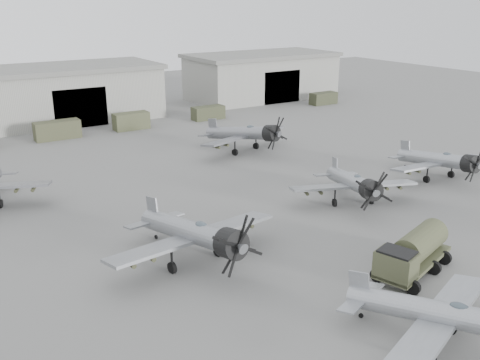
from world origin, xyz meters
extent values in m
plane|color=slate|center=(0.00, 0.00, 0.00)|extent=(220.00, 220.00, 0.00)
cube|color=#98988E|center=(0.00, 62.00, 4.00)|extent=(28.00, 14.00, 8.00)
cube|color=slate|center=(0.00, 62.00, 8.35)|extent=(29.00, 14.80, 0.70)
cube|color=black|center=(0.00, 55.20, 3.00)|extent=(8.12, 0.40, 6.00)
cube|color=#98988E|center=(38.00, 62.00, 4.00)|extent=(28.00, 14.00, 8.00)
cube|color=slate|center=(38.00, 62.00, 8.35)|extent=(29.00, 14.80, 0.70)
cube|color=black|center=(38.00, 55.20, 3.00)|extent=(8.12, 0.40, 6.00)
cube|color=#3F412A|center=(-5.01, 50.00, 1.28)|extent=(6.24, 2.20, 2.56)
cube|color=#45492F|center=(5.95, 50.00, 1.27)|extent=(5.29, 2.20, 2.54)
cube|color=#3A3E28|center=(19.22, 50.00, 1.07)|extent=(5.34, 2.20, 2.13)
cube|color=#363925|center=(43.87, 50.00, 1.09)|extent=(5.24, 2.20, 2.18)
cylinder|color=#9A9DA2|center=(0.56, -9.34, 2.07)|extent=(4.64, 9.85, 2.93)
cube|color=#9A9DA2|center=(0.74, -9.87, 1.83)|extent=(11.75, 5.86, 0.53)
cube|color=#9A9DA2|center=(-0.91, -5.18, 2.22)|extent=(0.63, 1.51, 1.87)
ellipsoid|color=#3F4C54|center=(1.06, -10.76, 2.92)|extent=(0.91, 1.25, 0.53)
cylinder|color=black|center=(-0.87, -10.65, 0.33)|extent=(0.50, 0.80, 0.75)
cylinder|color=black|center=(2.49, -9.46, 0.33)|extent=(0.50, 0.80, 0.75)
cylinder|color=black|center=(-0.82, -5.45, 0.14)|extent=(0.21, 0.32, 0.30)
cylinder|color=gray|center=(-6.28, 7.19, 2.41)|extent=(3.08, 11.72, 3.42)
cylinder|color=black|center=(-5.64, 2.09, 3.23)|extent=(2.28, 1.98, 2.28)
cube|color=gray|center=(-6.20, 6.54, 2.13)|extent=(13.88, 4.11, 0.61)
cube|color=gray|center=(-6.92, 12.30, 2.58)|extent=(0.36, 1.82, 2.19)
ellipsoid|color=#3F4C54|center=(-6.06, 5.45, 3.40)|extent=(0.82, 1.39, 0.61)
cylinder|color=black|center=(-8.23, 6.06, 0.38)|extent=(0.41, 0.91, 0.88)
cylinder|color=black|center=(-4.11, 6.58, 0.38)|extent=(0.41, 0.91, 0.88)
cylinder|color=black|center=(-6.88, 11.97, 0.16)|extent=(0.17, 0.36, 0.35)
cylinder|color=gray|center=(12.52, 9.68, 2.14)|extent=(5.23, 10.09, 3.03)
cylinder|color=black|center=(10.80, 5.45, 2.86)|extent=(2.29, 2.12, 2.02)
cube|color=gray|center=(12.30, 9.14, 1.89)|extent=(12.05, 6.56, 0.55)
cube|color=gray|center=(14.24, 13.91, 2.29)|extent=(0.72, 1.54, 1.94)
ellipsoid|color=#3F4C54|center=(11.93, 8.24, 3.02)|extent=(0.98, 1.30, 0.54)
cylinder|color=black|center=(10.52, 9.65, 0.34)|extent=(0.54, 0.82, 0.78)
cylinder|color=black|center=(13.94, 8.26, 0.34)|extent=(0.54, 0.82, 0.78)
cylinder|color=black|center=(14.13, 13.64, 0.15)|extent=(0.23, 0.33, 0.31)
cylinder|color=#919499|center=(25.49, 10.20, 2.15)|extent=(2.32, 10.43, 3.05)
cylinder|color=black|center=(25.11, 5.64, 2.88)|extent=(1.97, 1.69, 2.03)
cube|color=#919499|center=(25.44, 9.62, 1.90)|extent=(12.33, 3.16, 0.55)
cube|color=#919499|center=(25.87, 14.77, 2.30)|extent=(0.25, 1.63, 1.95)
ellipsoid|color=#3F4C54|center=(25.36, 8.65, 3.03)|extent=(0.68, 1.21, 0.55)
cylinder|color=black|center=(23.58, 9.58, 0.34)|extent=(0.34, 0.80, 0.78)
cylinder|color=black|center=(27.27, 9.27, 0.34)|extent=(0.34, 0.80, 0.78)
cylinder|color=black|center=(25.84, 14.48, 0.15)|extent=(0.14, 0.32, 0.31)
cylinder|color=black|center=(-16.49, 26.29, 0.38)|extent=(0.61, 0.91, 0.86)
cylinder|color=gray|center=(13.45, 30.97, 2.38)|extent=(4.61, 11.44, 3.37)
cylinder|color=black|center=(14.80, 26.10, 3.18)|extent=(2.43, 2.19, 2.24)
cube|color=gray|center=(13.62, 30.35, 2.10)|extent=(13.61, 5.89, 0.60)
cube|color=gray|center=(12.10, 35.85, 2.54)|extent=(0.60, 1.76, 2.15)
ellipsoid|color=#3F4C54|center=(13.91, 29.31, 3.35)|extent=(0.97, 1.42, 0.60)
cylinder|color=black|center=(11.71, 29.60, 0.38)|extent=(0.52, 0.91, 0.86)
cylinder|color=black|center=(15.65, 30.69, 0.38)|extent=(0.52, 0.91, 0.86)
cylinder|color=black|center=(12.18, 35.54, 0.16)|extent=(0.22, 0.37, 0.34)
cube|color=#43472E|center=(6.50, -3.17, 0.85)|extent=(8.31, 4.82, 0.28)
cube|color=#43472E|center=(3.59, -4.07, 1.75)|extent=(2.49, 3.01, 1.92)
cylinder|color=#43472E|center=(7.47, -2.86, 1.97)|extent=(5.59, 3.59, 2.14)
cube|color=black|center=(3.59, -4.07, 2.76)|extent=(2.29, 2.66, 0.17)
cylinder|color=black|center=(4.08, -5.27, 0.51)|extent=(0.62, 1.07, 1.02)
cylinder|color=black|center=(8.70, -1.12, 0.51)|extent=(0.62, 1.07, 1.02)
camera|label=1|loc=(-22.51, -25.64, 18.80)|focal=40.00mm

